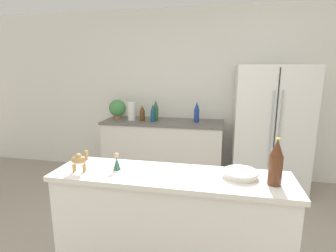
{
  "coord_description": "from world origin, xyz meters",
  "views": [
    {
      "loc": [
        0.41,
        -1.34,
        1.65
      ],
      "look_at": [
        -0.16,
        1.38,
        1.05
      ],
      "focal_mm": 28.0,
      "sensor_mm": 36.0,
      "label": 1
    }
  ],
  "objects_px": {
    "paper_towel_roll": "(131,111)",
    "camel_figurine": "(79,159)",
    "back_bottle_1": "(197,112)",
    "back_bottle_0": "(156,110)",
    "wise_man_figurine_blue": "(117,162)",
    "fruit_bowl": "(240,173)",
    "wine_bottle": "(276,163)",
    "back_bottle_2": "(153,113)",
    "refrigerator": "(270,130)",
    "back_bottle_3": "(142,113)",
    "potted_plant": "(117,108)"
  },
  "relations": [
    {
      "from": "potted_plant",
      "to": "back_bottle_3",
      "type": "bearing_deg",
      "value": -7.22
    },
    {
      "from": "camel_figurine",
      "to": "fruit_bowl",
      "type": "bearing_deg",
      "value": 7.38
    },
    {
      "from": "paper_towel_roll",
      "to": "fruit_bowl",
      "type": "distance_m",
      "value": 2.45
    },
    {
      "from": "back_bottle_2",
      "to": "back_bottle_3",
      "type": "height_order",
      "value": "back_bottle_2"
    },
    {
      "from": "paper_towel_roll",
      "to": "camel_figurine",
      "type": "distance_m",
      "value": 2.12
    },
    {
      "from": "fruit_bowl",
      "to": "wine_bottle",
      "type": "bearing_deg",
      "value": -21.82
    },
    {
      "from": "back_bottle_1",
      "to": "wine_bottle",
      "type": "xyz_separation_m",
      "value": [
        0.71,
        -2.08,
        0.03
      ]
    },
    {
      "from": "refrigerator",
      "to": "wine_bottle",
      "type": "xyz_separation_m",
      "value": [
        -0.29,
        -1.99,
        0.22
      ]
    },
    {
      "from": "refrigerator",
      "to": "wine_bottle",
      "type": "relative_size",
      "value": 5.53
    },
    {
      "from": "wine_bottle",
      "to": "wise_man_figurine_blue",
      "type": "xyz_separation_m",
      "value": [
        -1.09,
        0.03,
        -0.09
      ]
    },
    {
      "from": "back_bottle_0",
      "to": "back_bottle_2",
      "type": "distance_m",
      "value": 0.11
    },
    {
      "from": "back_bottle_0",
      "to": "back_bottle_1",
      "type": "relative_size",
      "value": 1.05
    },
    {
      "from": "paper_towel_roll",
      "to": "back_bottle_2",
      "type": "distance_m",
      "value": 0.36
    },
    {
      "from": "wine_bottle",
      "to": "back_bottle_0",
      "type": "bearing_deg",
      "value": 122.46
    },
    {
      "from": "fruit_bowl",
      "to": "back_bottle_1",
      "type": "bearing_deg",
      "value": 104.1
    },
    {
      "from": "paper_towel_roll",
      "to": "fruit_bowl",
      "type": "bearing_deg",
      "value": -52.74
    },
    {
      "from": "potted_plant",
      "to": "back_bottle_1",
      "type": "relative_size",
      "value": 0.98
    },
    {
      "from": "wise_man_figurine_blue",
      "to": "potted_plant",
      "type": "bearing_deg",
      "value": 112.35
    },
    {
      "from": "paper_towel_roll",
      "to": "back_bottle_1",
      "type": "distance_m",
      "value": 0.98
    },
    {
      "from": "back_bottle_0",
      "to": "fruit_bowl",
      "type": "height_order",
      "value": "back_bottle_0"
    },
    {
      "from": "refrigerator",
      "to": "back_bottle_1",
      "type": "relative_size",
      "value": 5.57
    },
    {
      "from": "refrigerator",
      "to": "wise_man_figurine_blue",
      "type": "height_order",
      "value": "refrigerator"
    },
    {
      "from": "back_bottle_1",
      "to": "wine_bottle",
      "type": "height_order",
      "value": "wine_bottle"
    },
    {
      "from": "refrigerator",
      "to": "potted_plant",
      "type": "bearing_deg",
      "value": 177.95
    },
    {
      "from": "potted_plant",
      "to": "back_bottle_2",
      "type": "xyz_separation_m",
      "value": [
        0.59,
        -0.1,
        -0.04
      ]
    },
    {
      "from": "back_bottle_1",
      "to": "back_bottle_0",
      "type": "bearing_deg",
      "value": -179.77
    },
    {
      "from": "refrigerator",
      "to": "potted_plant",
      "type": "height_order",
      "value": "refrigerator"
    },
    {
      "from": "potted_plant",
      "to": "camel_figurine",
      "type": "distance_m",
      "value": 2.22
    },
    {
      "from": "back_bottle_2",
      "to": "refrigerator",
      "type": "bearing_deg",
      "value": 0.61
    },
    {
      "from": "refrigerator",
      "to": "fruit_bowl",
      "type": "distance_m",
      "value": 1.98
    },
    {
      "from": "back_bottle_1",
      "to": "back_bottle_3",
      "type": "bearing_deg",
      "value": -175.76
    },
    {
      "from": "fruit_bowl",
      "to": "camel_figurine",
      "type": "xyz_separation_m",
      "value": [
        -1.13,
        -0.15,
        0.07
      ]
    },
    {
      "from": "refrigerator",
      "to": "back_bottle_1",
      "type": "height_order",
      "value": "refrigerator"
    },
    {
      "from": "paper_towel_roll",
      "to": "back_bottle_2",
      "type": "relative_size",
      "value": 1.04
    },
    {
      "from": "back_bottle_3",
      "to": "wise_man_figurine_blue",
      "type": "bearing_deg",
      "value": -77.96
    },
    {
      "from": "potted_plant",
      "to": "back_bottle_1",
      "type": "distance_m",
      "value": 1.22
    },
    {
      "from": "back_bottle_1",
      "to": "camel_figurine",
      "type": "bearing_deg",
      "value": -106.29
    },
    {
      "from": "back_bottle_1",
      "to": "back_bottle_2",
      "type": "height_order",
      "value": "back_bottle_1"
    },
    {
      "from": "back_bottle_0",
      "to": "refrigerator",
      "type": "bearing_deg",
      "value": -3.0
    },
    {
      "from": "fruit_bowl",
      "to": "wise_man_figurine_blue",
      "type": "distance_m",
      "value": 0.89
    },
    {
      "from": "back_bottle_3",
      "to": "camel_figurine",
      "type": "xyz_separation_m",
      "value": [
        0.18,
        -2.08,
        0.01
      ]
    },
    {
      "from": "back_bottle_3",
      "to": "wine_bottle",
      "type": "height_order",
      "value": "wine_bottle"
    },
    {
      "from": "back_bottle_1",
      "to": "wise_man_figurine_blue",
      "type": "height_order",
      "value": "back_bottle_1"
    },
    {
      "from": "refrigerator",
      "to": "camel_figurine",
      "type": "relative_size",
      "value": 10.34
    },
    {
      "from": "back_bottle_2",
      "to": "back_bottle_3",
      "type": "distance_m",
      "value": 0.18
    },
    {
      "from": "back_bottle_1",
      "to": "camel_figurine",
      "type": "relative_size",
      "value": 1.86
    },
    {
      "from": "camel_figurine",
      "to": "back_bottle_1",
      "type": "bearing_deg",
      "value": 73.71
    },
    {
      "from": "paper_towel_roll",
      "to": "back_bottle_0",
      "type": "distance_m",
      "value": 0.37
    },
    {
      "from": "refrigerator",
      "to": "back_bottle_1",
      "type": "bearing_deg",
      "value": 175.04
    },
    {
      "from": "back_bottle_1",
      "to": "camel_figurine",
      "type": "xyz_separation_m",
      "value": [
        -0.63,
        -2.14,
        -0.02
      ]
    }
  ]
}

